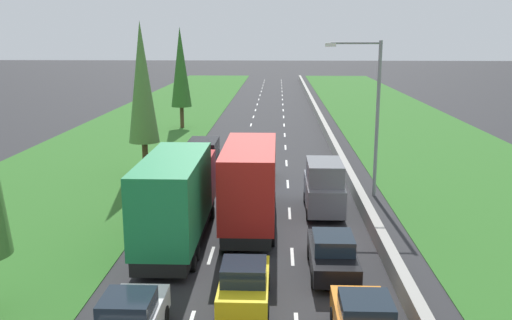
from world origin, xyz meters
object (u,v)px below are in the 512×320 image
object	(u,v)px
yellow_hatchback_centre_lane	(244,284)
white_hatchback_left_lane	(130,320)
black_sedan_right_lane	(332,254)
poplar_tree_second	(142,83)
grey_van_right_lane	(324,187)
poplar_tree_third	(181,68)
red_box_truck_centre_lane	(251,182)
white_hatchback_centre_lane	(261,167)
green_box_truck_left_lane	(177,197)
black_van_left_lane	(204,162)
street_light_mast	(372,108)

from	to	relation	value
yellow_hatchback_centre_lane	white_hatchback_left_lane	xyz separation A→B (m)	(-3.32, -2.64, 0.00)
black_sedan_right_lane	poplar_tree_second	xyz separation A→B (m)	(-11.24, 16.12, 5.35)
white_hatchback_left_lane	grey_van_right_lane	bearing A→B (deg)	62.96
black_sedan_right_lane	poplar_tree_third	size ratio (longest dim) A/B	0.45
yellow_hatchback_centre_lane	red_box_truck_centre_lane	size ratio (longest dim) A/B	0.41
white_hatchback_centre_lane	black_sedan_right_lane	bearing A→B (deg)	-77.36
green_box_truck_left_lane	black_sedan_right_lane	bearing A→B (deg)	-24.43
black_sedan_right_lane	poplar_tree_second	bearing A→B (deg)	124.88
poplar_tree_third	grey_van_right_lane	bearing A→B (deg)	-66.01
white_hatchback_left_lane	black_van_left_lane	xyz separation A→B (m)	(-0.28, 19.34, 0.56)
black_sedan_right_lane	white_hatchback_centre_lane	distance (m)	15.02
black_sedan_right_lane	poplar_tree_third	world-z (taller)	poplar_tree_third
yellow_hatchback_centre_lane	grey_van_right_lane	bearing A→B (deg)	71.76
grey_van_right_lane	poplar_tree_second	distance (m)	14.90
black_van_left_lane	street_light_mast	xyz separation A→B (m)	(10.08, -2.50, 3.83)
red_box_truck_centre_lane	white_hatchback_centre_lane	size ratio (longest dim) A/B	2.41
white_hatchback_centre_lane	yellow_hatchback_centre_lane	bearing A→B (deg)	-90.12
black_sedan_right_lane	white_hatchback_left_lane	world-z (taller)	white_hatchback_left_lane
green_box_truck_left_lane	poplar_tree_third	xyz separation A→B (m)	(-5.28, 32.42, 3.92)
red_box_truck_centre_lane	street_light_mast	bearing A→B (deg)	38.62
white_hatchback_centre_lane	poplar_tree_second	distance (m)	9.68
white_hatchback_centre_lane	poplar_tree_second	bearing A→B (deg)	169.55
green_box_truck_left_lane	white_hatchback_left_lane	bearing A→B (deg)	-89.67
red_box_truck_centre_lane	black_van_left_lane	size ratio (longest dim) A/B	1.92
poplar_tree_third	street_light_mast	xyz separation A→B (m)	(15.14, -24.22, -0.87)
grey_van_right_lane	poplar_tree_second	bearing A→B (deg)	144.62
grey_van_right_lane	white_hatchback_left_lane	distance (m)	15.21
grey_van_right_lane	poplar_tree_second	size ratio (longest dim) A/B	0.48
black_sedan_right_lane	poplar_tree_second	world-z (taller)	poplar_tree_second
black_sedan_right_lane	green_box_truck_left_lane	size ratio (longest dim) A/B	0.48
grey_van_right_lane	white_hatchback_left_lane	world-z (taller)	grey_van_right_lane
poplar_tree_second	street_light_mast	size ratio (longest dim) A/B	1.14
black_sedan_right_lane	street_light_mast	distance (m)	12.49
black_sedan_right_lane	green_box_truck_left_lane	xyz separation A→B (m)	(-6.69, 3.04, 1.37)
yellow_hatchback_centre_lane	grey_van_right_lane	distance (m)	11.49
black_sedan_right_lane	street_light_mast	bearing A→B (deg)	74.28
poplar_tree_third	poplar_tree_second	bearing A→B (deg)	-87.82
red_box_truck_centre_lane	poplar_tree_third	size ratio (longest dim) A/B	0.93
white_hatchback_centre_lane	green_box_truck_left_lane	distance (m)	12.18
yellow_hatchback_centre_lane	white_hatchback_centre_lane	world-z (taller)	same
poplar_tree_third	street_light_mast	distance (m)	28.57
black_van_left_lane	red_box_truck_centre_lane	bearing A→B (deg)	-66.74
red_box_truck_centre_lane	grey_van_right_lane	bearing A→B (deg)	28.38
white_hatchback_left_lane	black_van_left_lane	size ratio (longest dim) A/B	0.80
black_van_left_lane	poplar_tree_third	bearing A→B (deg)	103.11
green_box_truck_left_lane	street_light_mast	world-z (taller)	street_light_mast
yellow_hatchback_centre_lane	white_hatchback_centre_lane	bearing A→B (deg)	89.88
white_hatchback_left_lane	street_light_mast	xyz separation A→B (m)	(9.80, 16.84, 4.40)
black_van_left_lane	poplar_tree_second	world-z (taller)	poplar_tree_second
grey_van_right_lane	green_box_truck_left_lane	bearing A→B (deg)	-144.80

